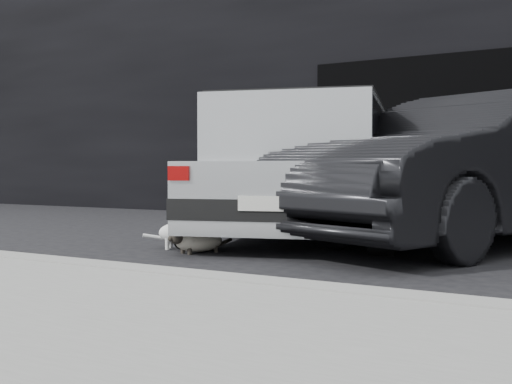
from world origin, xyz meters
The scene contains 9 objects.
ground centered at (0.00, 0.00, 0.00)m, with size 80.00×80.00×0.00m, color black.
building_facade centered at (1.00, 6.00, 2.50)m, with size 34.00×4.00×5.00m, color black.
garage_opening centered at (1.00, 3.99, 1.30)m, with size 4.00×0.10×2.60m, color black.
curb centered at (1.00, -2.60, 0.06)m, with size 18.00×0.25×0.12m, color gray.
sidewalk centered at (1.00, -3.80, 0.06)m, with size 18.00×2.20×0.11m, color gray.
silver_hatchback centered at (0.32, 0.83, 0.88)m, with size 3.09×4.73×1.61m.
second_car centered at (2.23, 1.05, 0.83)m, with size 1.75×5.01×1.65m, color black.
cat_siamese centered at (0.01, -1.04, 0.12)m, with size 0.43×0.72×0.26m.
cat_white centered at (-0.25, -0.82, 0.18)m, with size 0.71×0.44×0.36m.
Camera 1 is at (3.62, -6.09, 0.81)m, focal length 45.00 mm.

